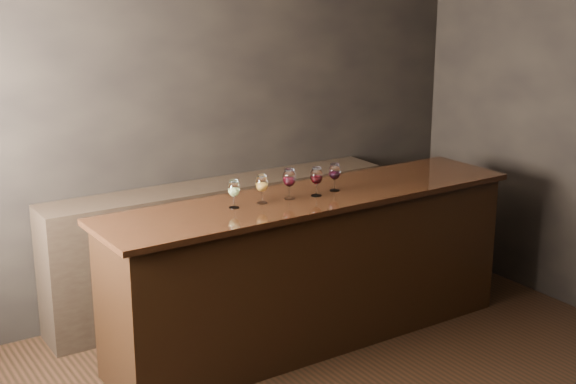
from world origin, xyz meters
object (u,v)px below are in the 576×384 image
glass_white (234,189)px  glass_amber (262,184)px  bar_counter (313,271)px  glass_red_b (316,176)px  back_bar_shelf (222,245)px  glass_red_c (335,172)px  glass_red_a (289,178)px

glass_white → glass_amber: glass_amber is taller
bar_counter → glass_red_b: (-0.00, -0.04, 0.71)m
back_bar_shelf → glass_white: size_ratio=14.92×
glass_white → glass_red_b: glass_red_b is taller
glass_amber → glass_red_b: bearing=-6.1°
bar_counter → glass_red_c: bearing=1.0°
back_bar_shelf → glass_red_b: bearing=-74.2°
glass_red_a → glass_red_b: bearing=-11.1°
bar_counter → glass_white: bearing=177.1°
glass_white → glass_red_b: 0.62m
glass_red_a → glass_red_c: 0.38m
bar_counter → glass_red_b: glass_red_b is taller
glass_red_c → back_bar_shelf: bearing=116.9°
glass_red_b → glass_red_c: 0.19m
glass_amber → glass_red_c: same height
back_bar_shelf → glass_red_a: 1.16m
bar_counter → back_bar_shelf: (-0.26, 0.90, -0.02)m
glass_white → glass_red_c: 0.81m
bar_counter → glass_red_b: 0.71m
glass_white → glass_amber: (0.21, -0.01, 0.01)m
glass_amber → glass_red_a: size_ratio=0.93×
glass_white → glass_red_a: size_ratio=0.89×
back_bar_shelf → glass_red_a: (0.07, -0.89, 0.74)m
glass_amber → bar_counter: bearing=-1.2°
glass_white → glass_red_b: bearing=-4.7°
back_bar_shelf → glass_red_c: 1.23m
glass_amber → glass_red_c: size_ratio=1.00×
bar_counter → glass_red_a: bearing=177.6°
glass_red_b → glass_red_c: (0.19, 0.04, -0.01)m
bar_counter → glass_amber: size_ratio=15.28×
bar_counter → glass_red_b: size_ratio=14.76×
back_bar_shelf → glass_amber: (-0.15, -0.89, 0.73)m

